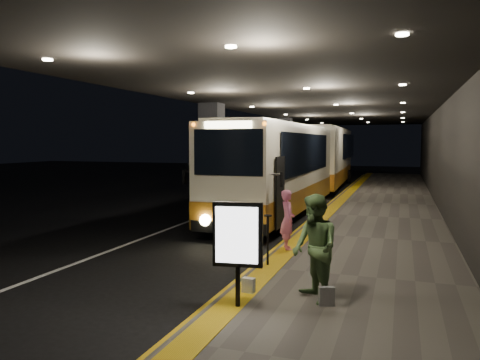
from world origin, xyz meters
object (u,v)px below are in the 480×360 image
Objects in this scene: coach_main at (278,174)px; bag_polka at (327,296)px; info_sign at (238,237)px; stanchion_post at (268,240)px; bag_plain at (249,285)px; coach_second at (324,160)px; passenger_waiting_green at (315,248)px; passenger_boarding at (288,220)px.

coach_main is 35.08× the size of bag_polka.
bag_polka is at bearing 13.30° from info_sign.
info_sign is 1.58× the size of stanchion_post.
stanchion_post is (-0.20, 1.98, 0.42)m from bag_plain.
coach_second reaches higher than bag_plain.
passenger_waiting_green is 0.83m from bag_polka.
passenger_waiting_green reaches higher than info_sign.
passenger_boarding is 4.80× the size of bag_polka.
stanchion_post is at bearing 86.74° from info_sign.
coach_second is at bearing 90.88° from coach_main.
coach_main is 10.01× the size of stanchion_post.
stanchion_post reaches higher than bag_polka.
stanchion_post is (1.85, -19.57, -1.06)m from coach_second.
info_sign is at bearing -78.50° from coach_main.
coach_second is 18.00m from passenger_boarding.
coach_main is at bearing 92.49° from info_sign.
bag_polka is at bearing -52.78° from stanchion_post.
coach_main reaches higher than passenger_boarding.
coach_main is 40.15× the size of bag_plain.
passenger_boarding is at bearing 84.10° from info_sign.
bag_plain is 2.03m from stanchion_post.
coach_main is at bearing 101.51° from bag_plain.
bag_plain is (1.97, -9.69, -1.39)m from coach_main.
stanchion_post is at bearing 154.10° from passenger_boarding.
coach_second is 10.52× the size of stanchion_post.
coach_second reaches higher than passenger_boarding.
bag_plain is (0.15, -3.66, -0.63)m from passenger_boarding.
bag_plain is 1.30m from info_sign.
coach_second is at bearing 99.14° from bag_polka.
bag_polka is (3.50, -21.73, -1.46)m from coach_second.
info_sign is at bearing 158.40° from passenger_boarding.
passenger_boarding is (1.83, -6.03, -0.76)m from coach_main.
passenger_boarding is 1.37× the size of stanchion_post.
bag_plain is 0.16× the size of info_sign.
bag_polka is (3.42, -9.88, -1.37)m from coach_main.
coach_main reaches higher than stanchion_post.
passenger_boarding reaches higher than stanchion_post.
stanchion_post is (-1.41, 2.00, -0.37)m from passenger_waiting_green.
bag_plain is (2.05, -21.54, -1.48)m from coach_second.
stanchion_post is (1.78, -7.71, -0.96)m from coach_main.
coach_second reaches higher than coach_main.
coach_second is 6.67× the size of info_sign.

